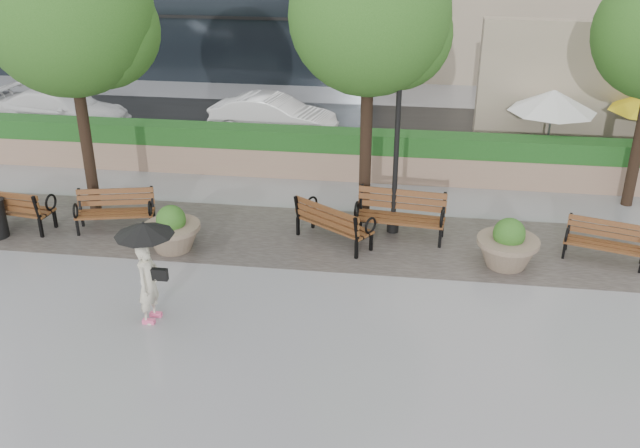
# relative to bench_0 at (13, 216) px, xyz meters

# --- Properties ---
(ground) EXTENTS (100.00, 100.00, 0.00)m
(ground) POSITION_rel_bench_0_xyz_m (6.73, -2.54, -0.32)
(ground) COLOR gray
(ground) RESTS_ON ground
(cobble_strip) EXTENTS (28.00, 3.20, 0.01)m
(cobble_strip) POSITION_rel_bench_0_xyz_m (6.73, 0.46, -0.31)
(cobble_strip) COLOR #383330
(cobble_strip) RESTS_ON ground
(hedge_wall) EXTENTS (24.00, 0.80, 1.35)m
(hedge_wall) POSITION_rel_bench_0_xyz_m (6.73, 4.46, 0.35)
(hedge_wall) COLOR #91755E
(hedge_wall) RESTS_ON ground
(asphalt_street) EXTENTS (40.00, 7.00, 0.00)m
(asphalt_street) POSITION_rel_bench_0_xyz_m (6.73, 8.46, -0.31)
(asphalt_street) COLOR black
(asphalt_street) RESTS_ON ground
(bench_0) EXTENTS (2.07, 1.05, 1.06)m
(bench_0) POSITION_rel_bench_0_xyz_m (0.00, 0.00, 0.00)
(bench_0) COLOR brown
(bench_0) RESTS_ON ground
(bench_1) EXTENTS (1.91, 1.09, 0.97)m
(bench_1) POSITION_rel_bench_0_xyz_m (2.48, 0.25, -0.03)
(bench_1) COLOR brown
(bench_1) RESTS_ON ground
(bench_2) EXTENTS (1.95, 1.66, 1.00)m
(bench_2) POSITION_rel_bench_0_xyz_m (7.70, 0.26, -0.02)
(bench_2) COLOR brown
(bench_2) RESTS_ON ground
(bench_3) EXTENTS (2.13, 1.04, 1.10)m
(bench_3) POSITION_rel_bench_0_xyz_m (9.18, 0.74, 0.01)
(bench_3) COLOR brown
(bench_3) RESTS_ON ground
(bench_4) EXTENTS (1.76, 1.10, 0.89)m
(bench_4) POSITION_rel_bench_0_xyz_m (13.64, 0.18, -0.05)
(bench_4) COLOR brown
(bench_4) RESTS_ON ground
(planter_left) EXTENTS (1.28, 1.28, 1.07)m
(planter_left) POSITION_rel_bench_0_xyz_m (4.15, -0.56, 0.10)
(planter_left) COLOR #7F6B56
(planter_left) RESTS_ON ground
(planter_right) EXTENTS (1.33, 1.33, 1.11)m
(planter_right) POSITION_rel_bench_0_xyz_m (11.53, -0.33, 0.12)
(planter_right) COLOR #7F6B56
(planter_right) RESTS_ON ground
(lamppost) EXTENTS (0.28, 0.28, 4.19)m
(lamppost) POSITION_rel_bench_0_xyz_m (9.02, 1.04, 1.53)
(lamppost) COLOR black
(lamppost) RESTS_ON ground
(tree_0) EXTENTS (3.89, 3.87, 6.88)m
(tree_0) POSITION_rel_bench_0_xyz_m (1.69, 1.25, 4.50)
(tree_0) COLOR black
(tree_0) RESTS_ON ground
(tree_1) EXTENTS (3.62, 3.55, 6.72)m
(tree_1) POSITION_rel_bench_0_xyz_m (8.44, 1.63, 4.49)
(tree_1) COLOR black
(tree_1) RESTS_ON ground
(patio_umb_white) EXTENTS (2.50, 2.50, 2.30)m
(patio_umb_white) POSITION_rel_bench_0_xyz_m (13.23, 5.97, 1.67)
(patio_umb_white) COLOR black
(patio_umb_white) RESTS_ON ground
(car_left) EXTENTS (4.88, 2.45, 1.36)m
(car_left) POSITION_rel_bench_0_xyz_m (-2.34, 7.53, 0.36)
(car_left) COLOR white
(car_left) RESTS_ON ground
(car_right) EXTENTS (4.28, 2.08, 1.35)m
(car_right) POSITION_rel_bench_0_xyz_m (4.81, 7.77, 0.36)
(car_right) COLOR white
(car_right) RESTS_ON ground
(pedestrian) EXTENTS (1.09, 1.09, 2.00)m
(pedestrian) POSITION_rel_bench_0_xyz_m (4.68, -3.40, 0.90)
(pedestrian) COLOR beige
(pedestrian) RESTS_ON ground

